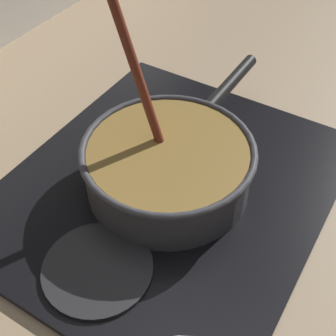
# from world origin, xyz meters

# --- Properties ---
(ground) EXTENTS (2.40, 1.60, 0.04)m
(ground) POSITION_xyz_m (0.00, 0.00, -0.02)
(ground) COLOR #9E8466
(hob_plate) EXTENTS (0.56, 0.48, 0.01)m
(hob_plate) POSITION_xyz_m (0.06, 0.22, 0.01)
(hob_plate) COLOR black
(hob_plate) RESTS_ON ground
(burner_ring) EXTENTS (0.20, 0.20, 0.01)m
(burner_ring) POSITION_xyz_m (0.06, 0.22, 0.02)
(burner_ring) COLOR #592D0C
(burner_ring) RESTS_ON hob_plate
(spare_burner) EXTENTS (0.15, 0.15, 0.01)m
(spare_burner) POSITION_xyz_m (-0.13, 0.22, 0.01)
(spare_burner) COLOR #262628
(spare_burner) RESTS_ON hob_plate
(cooking_pan) EXTENTS (0.44, 0.27, 0.31)m
(cooking_pan) POSITION_xyz_m (0.06, 0.22, 0.06)
(cooking_pan) COLOR #38383D
(cooking_pan) RESTS_ON hob_plate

